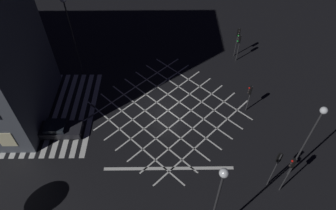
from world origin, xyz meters
TOP-DOWN VIEW (x-y plane):
  - ground_plane at (0.00, 0.00)m, footprint 200.00×200.00m
  - road_markings at (0.28, -7.12)m, footprint 16.93×23.71m
  - traffic_light_median_north at (0.01, 7.89)m, footprint 0.36×0.39m
  - traffic_light_nw_main at (-8.91, 8.20)m, footprint 0.39×0.36m
  - traffic_light_ne_main at (8.26, 8.19)m, footprint 0.39×0.36m
  - traffic_light_ne_cross at (8.87, 8.99)m, footprint 0.36×0.39m
  - traffic_light_nw_cross at (-8.10, 8.21)m, footprint 0.36×0.39m
  - street_lamp_east at (7.40, 10.18)m, footprint 0.51×0.51m
  - street_lamp_west at (12.84, 2.65)m, footprint 0.51×0.51m
  - street_lamp_far at (-5.86, -9.73)m, footprint 0.58×0.58m
  - waiting_car at (2.82, -10.45)m, footprint 1.78×4.51m

SIDE VIEW (x-z plane):
  - ground_plane at x=0.00m, z-range 0.00..0.00m
  - road_markings at x=0.28m, z-range 0.00..0.01m
  - waiting_car at x=2.82m, z-range -0.03..1.25m
  - traffic_light_median_north at x=0.01m, z-range 0.72..4.04m
  - traffic_light_nw_cross at x=-8.10m, z-range 0.77..4.32m
  - traffic_light_nw_main at x=-8.91m, z-range 0.83..4.68m
  - traffic_light_ne_main at x=8.26m, z-range 0.93..5.32m
  - traffic_light_ne_cross at x=8.87m, z-range 0.96..5.54m
  - street_lamp_east at x=7.40m, z-range 1.71..10.13m
  - street_lamp_west at x=12.84m, z-range 1.83..11.73m
  - street_lamp_far at x=-5.86m, z-range 2.20..11.59m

